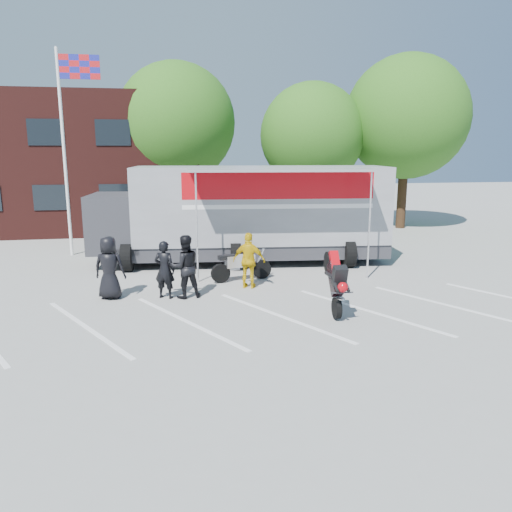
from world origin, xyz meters
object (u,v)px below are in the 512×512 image
object	(u,v)px
tree_left	(176,123)
tree_mid	(312,135)
parked_motorcycle	(242,281)
transporter_truck	(248,262)
stunt_bike_rider	(330,312)
spectator_hivis	(249,261)
flagpole	(69,127)
spectator_leather_b	(165,270)
tree_right	(407,118)
spectator_leather_a	(109,268)
spectator_leather_c	(185,267)

from	to	relation	value
tree_left	tree_mid	world-z (taller)	tree_left
parked_motorcycle	transporter_truck	bearing A→B (deg)	-26.51
stunt_bike_rider	spectator_hivis	xyz separation A→B (m)	(-1.72, 2.73, 0.86)
flagpole	stunt_bike_rider	xyz separation A→B (m)	(7.80, -8.90, -5.05)
spectator_leather_b	spectator_hivis	world-z (taller)	spectator_hivis
transporter_truck	tree_right	bearing A→B (deg)	41.78
tree_right	transporter_truck	xyz separation A→B (m)	(-9.64, -7.12, -5.88)
tree_left	tree_right	bearing A→B (deg)	-7.13
tree_left	tree_mid	bearing A→B (deg)	-8.13
tree_left	stunt_bike_rider	size ratio (longest dim) A/B	4.79
tree_left	transporter_truck	distance (m)	10.53
parked_motorcycle	spectator_leather_b	xyz separation A→B (m)	(-2.45, -1.55, 0.84)
flagpole	spectator_leather_b	world-z (taller)	flagpole
tree_right	spectator_leather_a	distance (m)	18.75
stunt_bike_rider	tree_left	bearing A→B (deg)	105.81
tree_mid	stunt_bike_rider	bearing A→B (deg)	-103.93
tree_mid	spectator_hivis	world-z (taller)	tree_mid
flagpole	spectator_leather_a	distance (m)	8.05
tree_left	spectator_hivis	size ratio (longest dim) A/B	5.00
tree_right	spectator_leather_c	size ratio (longest dim) A/B	4.97
tree_right	parked_motorcycle	world-z (taller)	tree_right
spectator_leather_a	tree_mid	bearing A→B (deg)	-114.46
tree_mid	spectator_leather_a	distance (m)	15.39
stunt_bike_rider	spectator_leather_c	distance (m)	4.31
spectator_leather_c	parked_motorcycle	bearing A→B (deg)	-151.42
flagpole	parked_motorcycle	world-z (taller)	flagpole
tree_mid	flagpole	bearing A→B (deg)	-156.03
spectator_leather_c	spectator_leather_a	bearing A→B (deg)	-19.91
tree_right	stunt_bike_rider	distance (m)	16.90
flagpole	stunt_bike_rider	bearing A→B (deg)	-48.79
flagpole	tree_left	bearing A→B (deg)	54.72
spectator_leather_a	spectator_leather_c	bearing A→B (deg)	-173.59
tree_left	tree_right	size ratio (longest dim) A/B	0.95
transporter_truck	stunt_bike_rider	bearing A→B (deg)	-73.97
spectator_leather_a	flagpole	bearing A→B (deg)	-59.20
spectator_leather_a	spectator_leather_c	xyz separation A→B (m)	(2.12, -0.29, 0.01)
parked_motorcycle	spectator_leather_a	bearing A→B (deg)	95.24
spectator_leather_a	spectator_leather_b	size ratio (longest dim) A/B	1.08
spectator_leather_a	parked_motorcycle	bearing A→B (deg)	-147.48
flagpole	spectator_leather_c	bearing A→B (deg)	-59.26
tree_mid	tree_right	bearing A→B (deg)	-5.71
tree_right	spectator_leather_b	bearing A→B (deg)	-138.30
stunt_bike_rider	spectator_leather_a	xyz separation A→B (m)	(-5.82, 2.30, 0.91)
flagpole	spectator_leather_c	xyz separation A→B (m)	(4.10, -6.90, -4.14)
flagpole	tree_mid	size ratio (longest dim) A/B	1.04
tree_left	spectator_leather_a	world-z (taller)	tree_left
transporter_truck	stunt_bike_rider	distance (m)	6.40
parked_motorcycle	spectator_leather_b	size ratio (longest dim) A/B	1.26
tree_left	transporter_truck	size ratio (longest dim) A/B	0.76
parked_motorcycle	tree_mid	bearing A→B (deg)	-40.27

